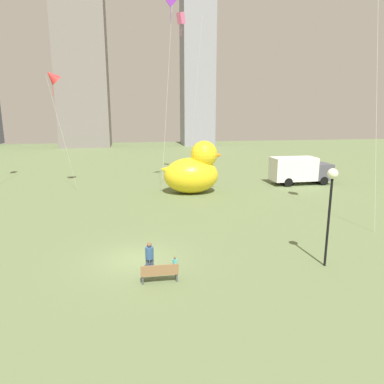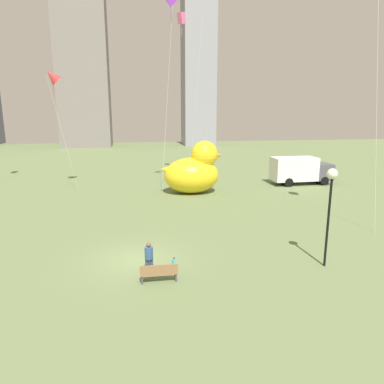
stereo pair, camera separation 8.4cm
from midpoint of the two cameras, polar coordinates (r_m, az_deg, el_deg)
The scene contains 11 objects.
ground_plane at distance 19.49m, azimuth -8.77°, elevation -10.61°, with size 140.00×140.00×0.00m, color #65774A.
park_bench at distance 16.87m, azimuth -5.12°, elevation -12.61°, with size 1.72×0.47×0.90m.
person_adult at distance 17.53m, azimuth -6.70°, elevation -10.15°, with size 0.39×0.39×1.61m.
person_child at distance 17.59m, azimuth -2.68°, elevation -11.41°, with size 0.22×0.22×0.88m.
giant_inflatable_duck at distance 33.79m, azimuth 0.33°, elevation 3.34°, with size 5.93×3.80×4.91m.
lamppost at distance 18.62m, azimuth 21.28°, elevation 0.29°, with size 0.51×0.51×5.00m.
box_truck at distance 39.60m, azimuth 16.80°, elevation 3.28°, with size 6.44×2.56×2.85m.
city_skyline at distance 82.43m, azimuth -16.14°, elevation 17.68°, with size 55.04×15.38×34.55m.
kite_pink at distance 41.23m, azimuth -1.58°, elevation 25.64°, with size 2.57×3.21×17.57m.
kite_purple at distance 34.68m, azimuth -3.38°, elevation 26.56°, with size 1.63×1.38×17.57m.
kite_red at distance 36.60m, azimuth -21.18°, elevation 16.70°, with size 2.49×2.35×11.45m.
Camera 2 is at (0.23, -17.88, 7.75)m, focal length 33.65 mm.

